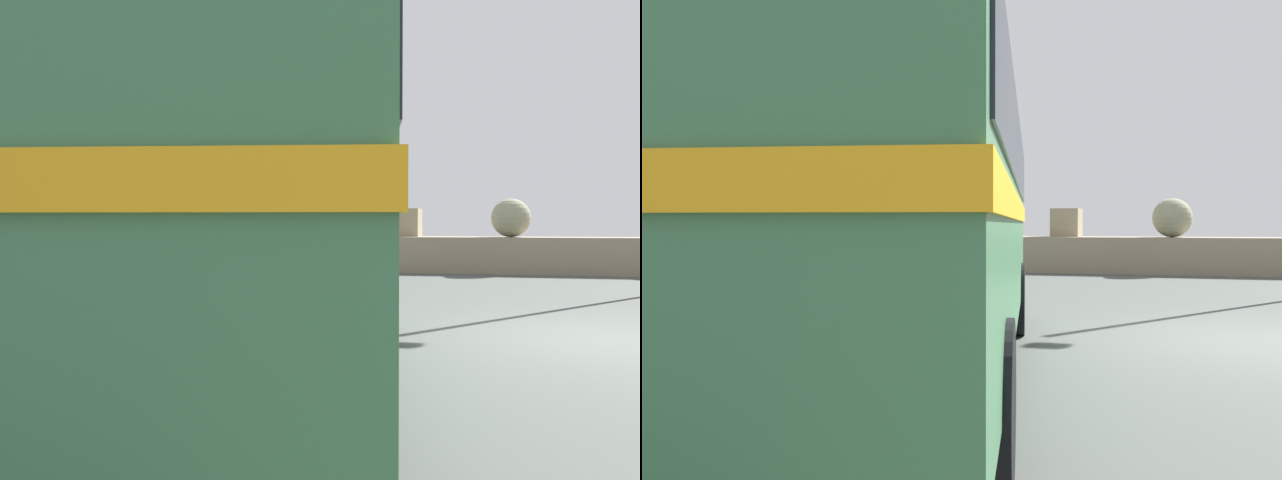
% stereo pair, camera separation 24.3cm
% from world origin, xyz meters
% --- Properties ---
extents(ground, '(32.00, 26.00, 0.02)m').
position_xyz_m(ground, '(0.00, 0.00, 0.01)').
color(ground, '#494E49').
extents(breakwater, '(31.36, 2.24, 2.49)m').
position_xyz_m(breakwater, '(-0.62, 11.79, 0.69)').
color(breakwater, gray).
rests_on(breakwater, ground).
extents(vintage_coach, '(3.70, 8.85, 3.70)m').
position_xyz_m(vintage_coach, '(-3.80, -3.03, 2.05)').
color(vintage_coach, black).
rests_on(vintage_coach, ground).
extents(second_coach, '(3.17, 8.76, 3.70)m').
position_xyz_m(second_coach, '(-7.64, -1.47, 2.05)').
color(second_coach, black).
rests_on(second_coach, ground).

